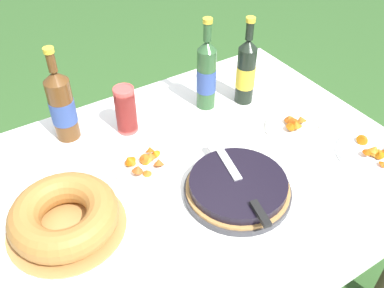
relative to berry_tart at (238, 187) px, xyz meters
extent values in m
cube|color=brown|center=(-0.07, 0.16, -0.05)|extent=(1.41, 1.03, 0.03)
cylinder|color=brown|center=(0.58, 0.61, -0.42)|extent=(0.06, 0.06, 0.70)
cube|color=white|center=(-0.07, 0.16, -0.03)|extent=(1.42, 1.04, 0.00)
cube|color=white|center=(-0.07, 0.68, -0.08)|extent=(1.42, 0.00, 0.10)
cube|color=white|center=(0.64, 0.16, -0.08)|extent=(0.00, 1.04, 0.10)
cylinder|color=#38383D|center=(0.00, 0.00, -0.02)|extent=(0.32, 0.32, 0.02)
cylinder|color=#B78447|center=(0.00, 0.00, 0.00)|extent=(0.31, 0.31, 0.01)
cylinder|color=black|center=(0.00, 0.00, 0.02)|extent=(0.29, 0.29, 0.03)
cube|color=silver|center=(0.02, 0.09, 0.03)|extent=(0.07, 0.19, 0.00)
cube|color=black|center=(-0.03, -0.14, 0.04)|extent=(0.04, 0.09, 0.01)
cylinder|color=#B78447|center=(-0.48, 0.15, -0.02)|extent=(0.33, 0.33, 0.01)
torus|color=#AD7033|center=(-0.48, 0.15, 0.02)|extent=(0.30, 0.30, 0.09)
cylinder|color=#E04C47|center=(-0.14, 0.46, 0.02)|extent=(0.07, 0.07, 0.09)
cylinder|color=#E04C47|center=(-0.14, 0.46, 0.03)|extent=(0.07, 0.07, 0.09)
cylinder|color=#E04C47|center=(-0.14, 0.46, 0.05)|extent=(0.07, 0.07, 0.09)
cylinder|color=#E04C47|center=(-0.14, 0.46, 0.06)|extent=(0.07, 0.07, 0.09)
cylinder|color=#E04C47|center=(-0.14, 0.46, 0.07)|extent=(0.07, 0.07, 0.09)
cylinder|color=#E04C47|center=(-0.14, 0.46, 0.08)|extent=(0.07, 0.07, 0.09)
cylinder|color=#E04C47|center=(-0.14, 0.46, 0.10)|extent=(0.07, 0.07, 0.09)
torus|color=#E04C47|center=(-0.14, 0.46, 0.15)|extent=(0.07, 0.07, 0.01)
cylinder|color=#2D562D|center=(0.18, 0.43, 0.09)|extent=(0.07, 0.07, 0.23)
cylinder|color=#334C93|center=(0.18, 0.43, 0.08)|extent=(0.07, 0.07, 0.09)
cone|color=#2D562D|center=(0.18, 0.43, 0.22)|extent=(0.07, 0.07, 0.04)
cylinder|color=#2D562D|center=(0.18, 0.43, 0.28)|extent=(0.03, 0.03, 0.06)
cylinder|color=gold|center=(0.18, 0.43, 0.32)|extent=(0.03, 0.03, 0.02)
cylinder|color=brown|center=(-0.33, 0.54, 0.08)|extent=(0.08, 0.08, 0.22)
cylinder|color=#334C93|center=(-0.33, 0.54, 0.08)|extent=(0.08, 0.08, 0.08)
cone|color=brown|center=(-0.33, 0.54, 0.21)|extent=(0.08, 0.08, 0.04)
cylinder|color=brown|center=(-0.33, 0.54, 0.26)|extent=(0.03, 0.03, 0.06)
cylinder|color=gold|center=(-0.33, 0.54, 0.31)|extent=(0.03, 0.03, 0.02)
cylinder|color=black|center=(0.32, 0.38, 0.08)|extent=(0.07, 0.07, 0.22)
cylinder|color=yellow|center=(0.32, 0.38, 0.08)|extent=(0.07, 0.07, 0.08)
cone|color=black|center=(0.32, 0.38, 0.21)|extent=(0.07, 0.07, 0.04)
cylinder|color=black|center=(0.32, 0.38, 0.26)|extent=(0.03, 0.03, 0.06)
cylinder|color=gold|center=(0.32, 0.38, 0.30)|extent=(0.03, 0.03, 0.02)
cylinder|color=white|center=(0.48, -0.10, -0.02)|extent=(0.24, 0.24, 0.01)
torus|color=white|center=(0.48, -0.10, -0.01)|extent=(0.23, 0.23, 0.01)
cone|color=#C24D0A|center=(0.45, -0.10, 0.01)|extent=(0.04, 0.04, 0.02)
cone|color=#B26B1F|center=(0.50, -0.11, -0.01)|extent=(0.04, 0.04, 0.03)
cone|color=#BB650B|center=(0.47, -0.13, 0.00)|extent=(0.04, 0.04, 0.03)
cone|color=#A95C0B|center=(0.49, -0.05, 0.00)|extent=(0.05, 0.05, 0.04)
cone|color=#C1741D|center=(0.48, -0.10, 0.00)|extent=(0.05, 0.05, 0.03)
cone|color=#B96717|center=(0.48, -0.11, 0.00)|extent=(0.05, 0.05, 0.03)
cone|color=#C1480B|center=(0.46, -0.16, -0.01)|extent=(0.04, 0.03, 0.03)
cylinder|color=white|center=(-0.18, 0.26, -0.02)|extent=(0.21, 0.21, 0.01)
torus|color=white|center=(-0.18, 0.26, -0.01)|extent=(0.21, 0.21, 0.01)
cone|color=#C27522|center=(-0.21, 0.28, -0.01)|extent=(0.06, 0.05, 0.04)
cone|color=#CA6E0D|center=(-0.13, 0.27, 0.00)|extent=(0.04, 0.04, 0.03)
cone|color=#C0651D|center=(-0.19, 0.21, -0.01)|extent=(0.04, 0.05, 0.02)
cone|color=#C7601A|center=(-0.18, 0.26, 0.00)|extent=(0.05, 0.04, 0.05)
cone|color=#AC4D1C|center=(-0.22, 0.22, 0.01)|extent=(0.05, 0.05, 0.03)
cone|color=#C5561E|center=(-0.14, 0.23, 0.00)|extent=(0.05, 0.05, 0.04)
cone|color=#C56B10|center=(-0.18, 0.26, 0.00)|extent=(0.03, 0.03, 0.02)
cone|color=orange|center=(-0.17, 0.26, 0.00)|extent=(0.05, 0.04, 0.05)
cone|color=#CF5E0B|center=(-0.22, 0.28, 0.01)|extent=(0.05, 0.04, 0.04)
cone|color=#AD611E|center=(-0.15, 0.26, 0.00)|extent=(0.05, 0.05, 0.02)
cone|color=#AF4E11|center=(-0.14, 0.28, 0.01)|extent=(0.05, 0.05, 0.04)
cylinder|color=white|center=(0.35, 0.14, -0.02)|extent=(0.20, 0.20, 0.01)
torus|color=white|center=(0.35, 0.14, -0.01)|extent=(0.20, 0.20, 0.01)
cone|color=#BF6313|center=(0.35, 0.13, 0.01)|extent=(0.04, 0.04, 0.03)
cone|color=#B14F12|center=(0.35, 0.14, 0.01)|extent=(0.06, 0.06, 0.04)
cone|color=#CA5B18|center=(0.36, 0.17, 0.01)|extent=(0.06, 0.05, 0.03)
cone|color=#BE5D0D|center=(0.33, 0.13, 0.01)|extent=(0.05, 0.05, 0.03)
cone|color=#CD6519|center=(0.36, 0.16, 0.00)|extent=(0.04, 0.04, 0.03)
cone|color=#A8601B|center=(0.39, 0.14, 0.01)|extent=(0.05, 0.06, 0.05)
camera|label=1|loc=(-0.59, -0.67, 0.93)|focal=40.00mm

